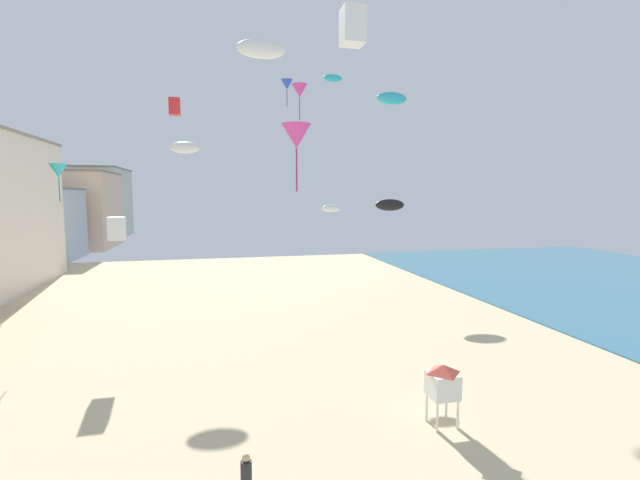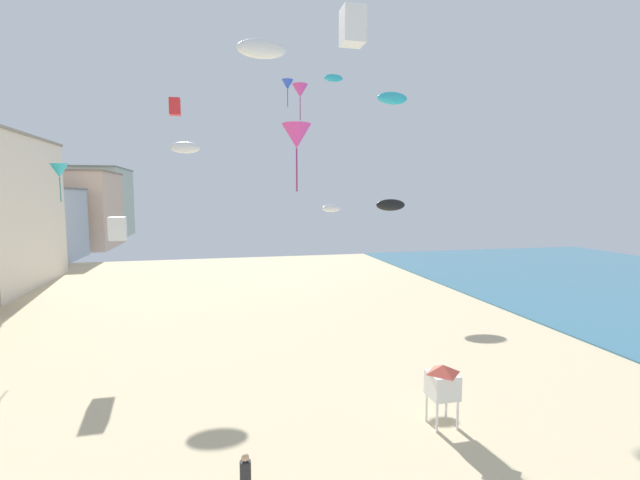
% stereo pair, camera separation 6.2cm
% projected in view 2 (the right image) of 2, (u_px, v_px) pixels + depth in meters
% --- Properties ---
extents(boardwalk_hotel_far, '(11.90, 15.62, 10.40)m').
position_uv_depth(boardwalk_hotel_far, '(26.00, 225.00, 60.58)').
color(boardwalk_hotel_far, '#ADB7C1').
rests_on(boardwalk_hotel_far, ground).
extents(boardwalk_hotel_distant, '(15.58, 16.00, 13.50)m').
position_uv_depth(boardwalk_hotel_distant, '(68.00, 210.00, 77.38)').
color(boardwalk_hotel_distant, beige).
rests_on(boardwalk_hotel_distant, ground).
extents(boardwalk_hotel_furthest, '(11.81, 19.27, 15.30)m').
position_uv_depth(boardwalk_hotel_furthest, '(98.00, 203.00, 97.34)').
color(boardwalk_hotel_furthest, '#B7C6B2').
rests_on(boardwalk_hotel_furthest, ground).
extents(kite_flyer, '(0.34, 0.34, 1.64)m').
position_uv_depth(kite_flyer, '(246.00, 476.00, 13.26)').
color(kite_flyer, '#383D4C').
rests_on(kite_flyer, ground).
extents(lifeguard_stand, '(1.10, 1.10, 2.55)m').
position_uv_depth(lifeguard_stand, '(443.00, 382.00, 17.79)').
color(lifeguard_stand, white).
rests_on(lifeguard_stand, ground).
extents(kite_white_parafoil, '(2.34, 0.65, 0.91)m').
position_uv_depth(kite_white_parafoil, '(185.00, 148.00, 34.95)').
color(kite_white_parafoil, white).
extents(kite_white_parafoil_2, '(1.31, 0.36, 0.51)m').
position_uv_depth(kite_white_parafoil_2, '(331.00, 208.00, 29.81)').
color(kite_white_parafoil_2, white).
extents(kite_cyan_parafoil, '(1.96, 0.54, 0.76)m').
position_uv_depth(kite_cyan_parafoil, '(334.00, 78.00, 44.79)').
color(kite_cyan_parafoil, '#2DB7CC').
extents(kite_red_box, '(0.53, 0.53, 0.84)m').
position_uv_depth(kite_red_box, '(175.00, 107.00, 22.23)').
color(kite_red_box, red).
extents(kite_white_parafoil_3, '(2.20, 0.61, 0.86)m').
position_uv_depth(kite_white_parafoil_3, '(261.00, 49.00, 19.52)').
color(kite_white_parafoil_3, white).
extents(kite_black_parafoil, '(2.78, 0.77, 1.08)m').
position_uv_depth(kite_black_parafoil, '(391.00, 205.00, 40.34)').
color(kite_black_parafoil, black).
extents(kite_cyan_parafoil_2, '(2.45, 0.68, 0.95)m').
position_uv_depth(kite_cyan_parafoil_2, '(392.00, 98.00, 34.07)').
color(kite_cyan_parafoil_2, '#2DB7CC').
extents(kite_blue_delta, '(1.07, 1.07, 2.44)m').
position_uv_depth(kite_blue_delta, '(288.00, 85.00, 40.41)').
color(kite_blue_delta, blue).
extents(kite_white_box, '(0.97, 0.97, 1.53)m').
position_uv_depth(kite_white_box, '(117.00, 229.00, 28.65)').
color(kite_white_box, white).
extents(kite_magenta_delta, '(1.55, 1.55, 3.52)m').
position_uv_depth(kite_magenta_delta, '(297.00, 136.00, 23.03)').
color(kite_magenta_delta, '#DB3D9E').
extents(kite_white_box_2, '(1.02, 1.02, 1.60)m').
position_uv_depth(kite_white_box_2, '(353.00, 26.00, 19.79)').
color(kite_white_box_2, white).
extents(kite_cyan_delta, '(1.26, 1.26, 2.87)m').
position_uv_depth(kite_cyan_delta, '(59.00, 171.00, 33.00)').
color(kite_cyan_delta, '#2DB7CC').
extents(kite_magenta_delta_2, '(1.26, 1.26, 2.86)m').
position_uv_depth(kite_magenta_delta_2, '(300.00, 91.00, 35.70)').
color(kite_magenta_delta_2, '#DB3D9E').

